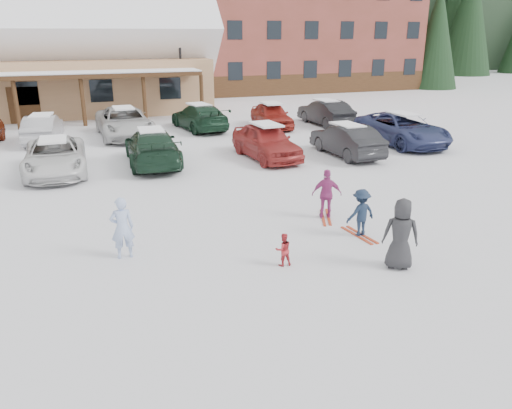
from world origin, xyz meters
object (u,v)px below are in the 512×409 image
object	(u,v)px
parked_car_13	(326,113)
parked_car_2	(55,156)
bystander_dark	(401,234)
parked_car_4	(266,141)
parked_car_6	(402,129)
parked_car_10	(124,122)
parked_car_5	(347,140)
adult_skier	(122,228)
parked_car_11	(199,117)
child_magenta	(327,194)
child_navy	(361,213)
parked_car_12	(272,115)
parked_car_9	(43,129)
parked_car_3	(152,147)
lamp_post	(181,63)
toddler_red	(283,250)

from	to	relation	value
parked_car_13	parked_car_2	bearing A→B (deg)	19.71
bystander_dark	parked_car_4	size ratio (longest dim) A/B	0.38
parked_car_4	parked_car_6	xyz separation A→B (m)	(7.42, 0.55, 0.00)
parked_car_10	parked_car_5	bearing A→B (deg)	-43.08
adult_skier	parked_car_13	distance (m)	20.26
parked_car_2	parked_car_6	bearing A→B (deg)	0.47
adult_skier	parked_car_11	distance (m)	17.31
child_magenta	parked_car_2	world-z (taller)	child_magenta
child_navy	parked_car_12	size ratio (longest dim) A/B	0.32
parked_car_6	parked_car_9	bearing A→B (deg)	157.40
adult_skier	child_navy	size ratio (longest dim) A/B	1.18
bystander_dark	parked_car_12	size ratio (longest dim) A/B	0.41
parked_car_2	parked_car_5	bearing A→B (deg)	-5.29
parked_car_4	parked_car_9	size ratio (longest dim) A/B	1.06
parked_car_3	parked_car_5	size ratio (longest dim) A/B	1.18
parked_car_9	parked_car_13	size ratio (longest dim) A/B	0.94
parked_car_3	parked_car_12	distance (m)	10.14
lamp_post	parked_car_4	world-z (taller)	lamp_post
parked_car_10	parked_car_13	distance (m)	11.79
parked_car_2	parked_car_10	distance (m)	7.36
parked_car_4	parked_car_12	world-z (taller)	parked_car_4
adult_skier	parked_car_12	bearing A→B (deg)	-123.82
parked_car_10	parked_car_11	size ratio (longest dim) A/B	1.13
parked_car_13	parked_car_6	bearing A→B (deg)	96.58
parked_car_5	parked_car_13	world-z (taller)	parked_car_13
bystander_dark	parked_car_5	distance (m)	11.44
parked_car_6	child_navy	bearing A→B (deg)	-131.49
adult_skier	parked_car_4	world-z (taller)	adult_skier
parked_car_13	bystander_dark	bearing A→B (deg)	65.06
parked_car_4	parked_car_11	world-z (taller)	parked_car_4
parked_car_2	child_magenta	bearing A→B (deg)	-46.00
lamp_post	parked_car_3	xyz separation A→B (m)	(-4.18, -14.29, -2.56)
parked_car_11	parked_car_9	bearing A→B (deg)	-2.90
parked_car_13	adult_skier	bearing A→B (deg)	45.81
lamp_post	child_magenta	size ratio (longest dim) A/B	3.85
parked_car_5	lamp_post	bearing A→B (deg)	-76.98
bystander_dark	parked_car_11	size ratio (longest dim) A/B	0.34
parked_car_3	parked_car_10	bearing A→B (deg)	-83.08
child_navy	parked_car_13	distance (m)	17.48
parked_car_2	parked_car_5	size ratio (longest dim) A/B	1.15
parked_car_9	parked_car_12	distance (m)	12.43
child_navy	parked_car_10	world-z (taller)	parked_car_10
parked_car_3	parked_car_4	bearing A→B (deg)	175.09
child_magenta	parked_car_3	world-z (taller)	child_magenta
lamp_post	parked_car_12	xyz separation A→B (m)	(3.68, -7.88, -2.58)
toddler_red	child_navy	bearing A→B (deg)	-157.06
parked_car_4	parked_car_11	xyz separation A→B (m)	(-1.18, 7.80, -0.04)
child_magenta	parked_car_2	xyz separation A→B (m)	(-7.80, 8.07, -0.06)
bystander_dark	parked_car_11	xyz separation A→B (m)	(-0.33, 19.06, -0.13)
parked_car_6	bystander_dark	bearing A→B (deg)	-126.79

